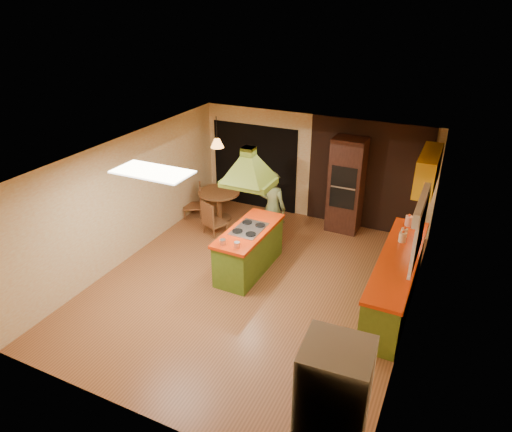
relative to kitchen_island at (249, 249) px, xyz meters
The scene contains 21 objects.
ground 0.71m from the kitchen_island, 56.89° to the right, with size 6.50×6.50×0.00m, color #9B5B32.
room_walls 0.97m from the kitchen_island, 56.89° to the right, with size 5.50×6.50×6.50m.
ceiling_plane 2.12m from the kitchen_island, 56.89° to the right, with size 6.50×6.50×0.00m, color silver.
brick_panel 3.27m from the kitchen_island, 60.79° to the left, with size 2.64×0.03×2.50m, color #381E14.
nook_opening 3.08m from the kitchen_island, 113.43° to the left, with size 2.20×0.03×2.10m, color black.
right_counter 2.75m from the kitchen_island, ahead, with size 0.62×3.05×0.92m.
upper_cabinets 3.67m from the kitchen_island, 31.25° to the left, with size 0.34×1.40×0.70m, color yellow.
window_right 3.27m from the kitchen_island, ahead, with size 0.12×1.35×1.06m.
fluor_panel 2.74m from the kitchen_island, 115.76° to the right, with size 1.20×0.60×0.03m, color white.
kitchen_island is the anchor object (origin of this frame).
range_hood 1.80m from the kitchen_island, 45.00° to the right, with size 0.90×0.65×0.78m.
man 1.29m from the kitchen_island, 92.30° to the left, with size 0.59×0.39×1.62m, color #50562D.
refrigerator 4.27m from the kitchen_island, 51.78° to the right, with size 0.72×0.68×1.74m, color silver.
wall_oven 2.83m from the kitchen_island, 64.43° to the left, with size 0.72×0.61×2.16m.
dining_table 2.33m from the kitchen_island, 133.65° to the left, with size 0.97×0.97×0.73m.
chair_left 2.81m from the kitchen_island, 145.49° to the left, with size 0.44×0.44×0.81m, color brown, non-canonical shape.
chair_near 1.71m from the kitchen_island, 142.65° to the left, with size 0.44×0.44×0.80m, color brown, non-canonical shape.
pendant_lamp 2.75m from the kitchen_island, 133.65° to the left, with size 0.30×0.30×0.20m, color #FF9E3F.
canister_large 3.09m from the kitchen_island, 27.43° to the left, with size 0.13×0.13×0.19m, color beige.
canister_medium 2.89m from the kitchen_island, 18.15° to the left, with size 0.12×0.12×0.17m, color #F2E6C3.
canister_small 2.84m from the kitchen_island, 14.56° to the left, with size 0.13×0.13×0.18m, color #FAF2C9.
Camera 1 is at (3.08, -6.38, 4.91)m, focal length 32.00 mm.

